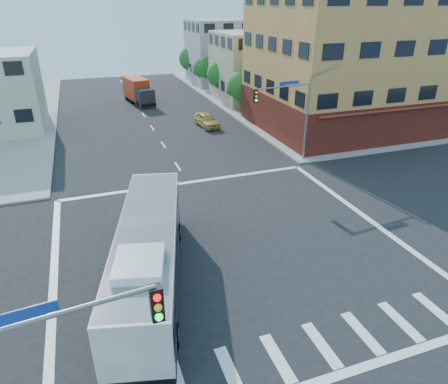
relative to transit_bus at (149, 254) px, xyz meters
name	(u,v)px	position (x,y,z in m)	size (l,w,h in m)	color
ground	(231,247)	(4.88, 1.86, -1.82)	(120.00, 120.00, 0.00)	black
sidewalk_ne	(361,89)	(39.88, 36.86, -1.74)	(50.00, 50.00, 0.15)	gray
corner_building_ne	(348,72)	(24.87, 20.34, 4.07)	(18.10, 15.44, 14.00)	#BE9144
building_east_near	(261,67)	(21.86, 35.84, 2.69)	(12.06, 10.06, 9.00)	#B4AA8A
building_east_far	(226,52)	(21.86, 49.84, 3.19)	(12.06, 10.06, 10.00)	#9F9F9A
signal_mast_ne	(291,106)	(13.96, 12.48, 3.16)	(7.91, 1.13, 8.07)	slate
street_tree_a	(243,84)	(16.78, 29.79, 1.77)	(3.60, 3.60, 5.53)	#3D2616
street_tree_b	(221,72)	(16.78, 37.79, 1.93)	(3.80, 3.80, 5.79)	#3D2616
street_tree_c	(205,66)	(16.78, 45.79, 1.64)	(3.40, 3.40, 5.29)	#3D2616
street_tree_d	(191,57)	(16.78, 53.79, 2.06)	(4.00, 4.00, 6.03)	#3D2616
transit_bus	(149,254)	(0.00, 0.00, 0.00)	(5.69, 12.83, 3.72)	black
box_truck	(138,91)	(5.36, 39.30, -0.23)	(3.40, 7.53, 3.27)	black
parked_car	(207,120)	(10.76, 25.46, -1.07)	(1.78, 4.42, 1.51)	tan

